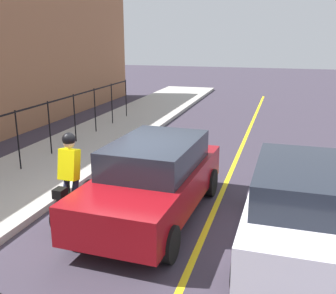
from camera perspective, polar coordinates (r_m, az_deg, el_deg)
ground_plane at (r=8.30m, az=-5.67°, el=-10.26°), size 80.00×80.00×0.00m
lane_line_centre at (r=7.89m, az=5.40°, el=-11.69°), size 36.00×0.12×0.01m
cyclist_lead at (r=8.09m, az=-13.72°, el=-4.34°), size 1.71×0.37×1.83m
patrol_sedan at (r=7.27m, az=18.64°, el=-7.81°), size 4.42×1.97×1.58m
parked_sedan_rear at (r=8.12m, az=-2.05°, el=-4.47°), size 4.47×2.07×1.58m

